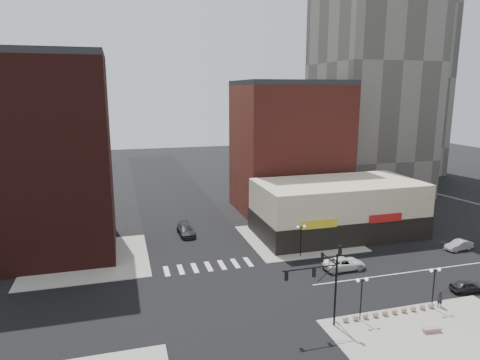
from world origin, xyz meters
name	(u,v)px	position (x,y,z in m)	size (l,w,h in m)	color
ground	(225,297)	(0.00, 0.00, 0.00)	(240.00, 240.00, 0.00)	black
road_ew	(225,297)	(0.00, 0.00, 0.01)	(200.00, 14.00, 0.02)	black
road_ns	(225,297)	(0.00, 0.00, 0.01)	(14.00, 200.00, 0.02)	black
sidewalk_nw	(88,259)	(-14.50, 14.50, 0.06)	(15.00, 15.00, 0.12)	gray
sidewalk_ne	(298,238)	(14.50, 14.50, 0.06)	(15.00, 15.00, 0.12)	gray
sidewalk_se	(451,348)	(16.00, -14.00, 0.06)	(18.00, 14.00, 0.12)	gray
building_nw	(45,160)	(-19.00, 18.50, 12.50)	(16.00, 15.00, 25.00)	#381412
building_ne_midrise	(289,149)	(19.00, 29.50, 11.00)	(18.00, 15.00, 22.00)	maroon
tower_far	(406,8)	(60.00, 56.00, 41.00)	(18.00, 18.00, 82.00)	#47443F
building_ne_row	(337,212)	(21.00, 15.00, 3.30)	(24.20, 12.20, 8.00)	beige
traffic_signal	(325,275)	(7.24, -7.83, 4.96)	(5.59, 3.09, 7.77)	black
street_lamp_se_a	(362,288)	(11.00, -8.00, 3.29)	(1.22, 0.32, 4.16)	black
street_lamp_se_b	(434,278)	(19.00, -8.00, 3.29)	(1.22, 0.32, 4.16)	black
street_lamp_ne	(301,233)	(12.00, 8.00, 3.29)	(1.22, 0.32, 4.16)	black
bollard_row	(390,312)	(14.23, -8.00, 0.40)	(10.00, 0.55, 0.55)	tan
white_suv	(344,263)	(15.47, 2.99, 0.73)	(2.42, 5.24, 1.46)	silver
dark_sedan_east	(468,286)	(25.29, -5.94, 0.64)	(1.50, 3.74, 1.27)	black
silver_sedan	(459,245)	(33.63, 4.42, 0.66)	(1.39, 4.00, 1.32)	#A6A6AC
dark_sedan_north	(186,230)	(-0.94, 20.44, 0.77)	(2.15, 5.29, 1.54)	black
pedestrian	(440,298)	(19.89, -8.00, 1.01)	(0.65, 0.43, 1.78)	black
stone_bench	(432,330)	(16.04, -11.60, 0.33)	(1.76, 0.71, 0.40)	#A17B6F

